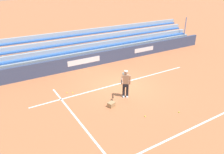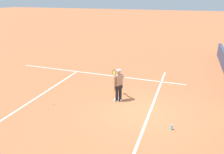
% 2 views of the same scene
% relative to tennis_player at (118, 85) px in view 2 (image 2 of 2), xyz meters
% --- Properties ---
extents(ground_plane, '(160.00, 160.00, 0.00)m').
position_rel_tennis_player_xyz_m(ground_plane, '(-0.67, -1.26, -0.89)').
color(ground_plane, '#B7663D').
extents(court_baseline_white, '(12.00, 0.10, 0.01)m').
position_rel_tennis_player_xyz_m(court_baseline_white, '(-0.67, -1.76, -0.89)').
color(court_baseline_white, white).
rests_on(court_baseline_white, ground).
extents(court_sideline_white, '(0.10, 12.00, 0.01)m').
position_rel_tennis_player_xyz_m(court_sideline_white, '(3.44, 2.74, -0.89)').
color(court_sideline_white, white).
rests_on(court_sideline_white, ground).
extents(court_service_line_white, '(8.22, 0.10, 0.01)m').
position_rel_tennis_player_xyz_m(court_service_line_white, '(-0.67, 4.24, -0.89)').
color(court_service_line_white, white).
rests_on(court_service_line_white, ground).
extents(tennis_player, '(0.95, 0.83, 1.71)m').
position_rel_tennis_player_xyz_m(tennis_player, '(0.00, 0.00, 0.00)').
color(tennis_player, black).
rests_on(tennis_player, ground).
extents(ball_box_cardboard, '(0.47, 0.41, 0.26)m').
position_rel_tennis_player_xyz_m(ball_box_cardboard, '(1.30, 0.50, -0.76)').
color(ball_box_cardboard, '#A87F51').
rests_on(ball_box_cardboard, ground).
extents(tennis_ball_midcourt, '(0.07, 0.07, 0.07)m').
position_rel_tennis_player_xyz_m(tennis_ball_midcourt, '(0.34, 2.30, -0.86)').
color(tennis_ball_midcourt, '#CCE533').
rests_on(tennis_ball_midcourt, ground).
extents(tennis_ball_far_left, '(0.07, 0.07, 0.07)m').
position_rel_tennis_player_xyz_m(tennis_ball_far_left, '(2.56, -2.13, -0.86)').
color(tennis_ball_far_left, '#CCE533').
rests_on(tennis_ball_far_left, ground).
extents(tennis_ball_on_baseline, '(0.07, 0.07, 0.07)m').
position_rel_tennis_player_xyz_m(tennis_ball_on_baseline, '(2.87, -2.33, -0.86)').
color(tennis_ball_on_baseline, '#CCE533').
rests_on(tennis_ball_on_baseline, ground).
extents(tennis_ball_stray_back, '(0.07, 0.07, 0.07)m').
position_rel_tennis_player_xyz_m(tennis_ball_stray_back, '(-1.47, 2.95, -0.86)').
color(tennis_ball_stray_back, '#CCE533').
rests_on(tennis_ball_stray_back, ground).
extents(water_bottle, '(0.07, 0.07, 0.22)m').
position_rel_tennis_player_xyz_m(water_bottle, '(-1.77, -2.85, -0.78)').
color(water_bottle, '#33B2E5').
rests_on(water_bottle, ground).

